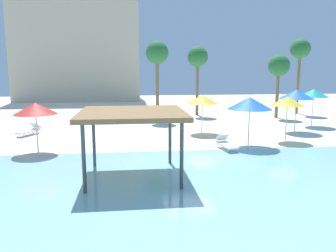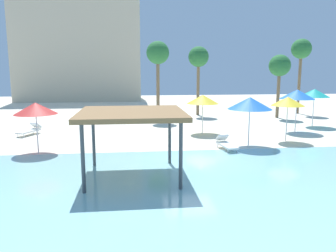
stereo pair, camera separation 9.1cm
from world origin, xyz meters
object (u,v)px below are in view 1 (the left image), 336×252
shade_pavilion (132,115)px  lounge_chair_0 (30,130)px  beach_umbrella_red_3 (35,108)px  beach_umbrella_blue_7 (297,94)px  beach_umbrella_blue_0 (250,103)px  palm_tree_3 (198,58)px  beach_umbrella_yellow_1 (202,99)px  beach_umbrella_teal_2 (314,93)px  lounge_chair_2 (226,143)px  palm_tree_2 (300,51)px  palm_tree_1 (157,55)px  beach_umbrella_yellow_5 (288,101)px  palm_tree_0 (279,67)px

shade_pavilion → lounge_chair_0: size_ratio=2.08×
beach_umbrella_red_3 → beach_umbrella_blue_7: (16.25, 4.19, 0.28)m
beach_umbrella_blue_0 → palm_tree_3: palm_tree_3 is taller
beach_umbrella_yellow_1 → beach_umbrella_teal_2: bearing=11.8°
beach_umbrella_yellow_1 → palm_tree_3: size_ratio=0.41×
lounge_chair_2 → beach_umbrella_teal_2: bearing=120.7°
palm_tree_2 → palm_tree_1: bearing=-168.0°
lounge_chair_0 → palm_tree_3: 16.29m
shade_pavilion → lounge_chair_2: size_ratio=2.11×
beach_umbrella_yellow_5 → palm_tree_1: size_ratio=0.41×
beach_umbrella_red_3 → palm_tree_0: (17.95, 10.93, 2.19)m
lounge_chair_0 → palm_tree_1: (9.00, 5.44, 5.17)m
beach_umbrella_red_3 → palm_tree_2: palm_tree_2 is taller
beach_umbrella_yellow_1 → lounge_chair_2: bearing=-86.6°
beach_umbrella_red_3 → beach_umbrella_blue_7: 16.78m
shade_pavilion → palm_tree_0: palm_tree_0 is taller
palm_tree_1 → palm_tree_3: palm_tree_1 is taller
beach_umbrella_red_3 → lounge_chair_0: beach_umbrella_red_3 is taller
shade_pavilion → palm_tree_1: (2.26, 15.09, 2.98)m
beach_umbrella_red_3 → lounge_chair_0: size_ratio=1.34×
lounge_chair_0 → palm_tree_1: palm_tree_1 is taller
shade_pavilion → lounge_chair_2: 6.92m
beach_umbrella_red_3 → palm_tree_0: bearing=31.3°
palm_tree_0 → beach_umbrella_yellow_1: bearing=-141.6°
beach_umbrella_blue_0 → beach_umbrella_yellow_1: (-1.76, 4.19, -0.14)m
beach_umbrella_blue_7 → lounge_chair_2: bearing=-144.0°
palm_tree_2 → beach_umbrella_blue_7: bearing=-118.0°
beach_umbrella_blue_7 → lounge_chair_0: beach_umbrella_blue_7 is taller
lounge_chair_2 → palm_tree_0: (7.99, 11.31, 4.19)m
shade_pavilion → beach_umbrella_blue_7: 14.33m
beach_umbrella_yellow_5 → lounge_chair_0: (-16.03, 3.78, -2.10)m
lounge_chair_2 → beach_umbrella_red_3: bearing=-98.8°
lounge_chair_0 → palm_tree_2: (23.06, 8.44, 5.71)m
beach_umbrella_yellow_5 → palm_tree_3: size_ratio=0.42×
beach_umbrella_red_3 → palm_tree_3: 17.80m
beach_umbrella_teal_2 → palm_tree_2: bearing=70.8°
beach_umbrella_red_3 → palm_tree_2: 25.44m
shade_pavilion → beach_umbrella_teal_2: beach_umbrella_teal_2 is taller
beach_umbrella_yellow_5 → lounge_chair_2: size_ratio=1.38×
beach_umbrella_yellow_1 → palm_tree_1: palm_tree_1 is taller
beach_umbrella_yellow_1 → beach_umbrella_blue_0: bearing=-67.2°
lounge_chair_2 → palm_tree_2: size_ratio=0.27×
palm_tree_2 → palm_tree_3: palm_tree_2 is taller
palm_tree_2 → beach_umbrella_yellow_5: bearing=-119.9°
beach_umbrella_yellow_1 → palm_tree_2: palm_tree_2 is taller
beach_umbrella_teal_2 → lounge_chair_0: (-20.53, -1.17, -2.21)m
shade_pavilion → beach_umbrella_blue_7: size_ratio=1.40×
beach_umbrella_blue_7 → palm_tree_2: palm_tree_2 is taller
shade_pavilion → beach_umbrella_yellow_1: 10.13m
beach_umbrella_red_3 → beach_umbrella_blue_7: bearing=14.5°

